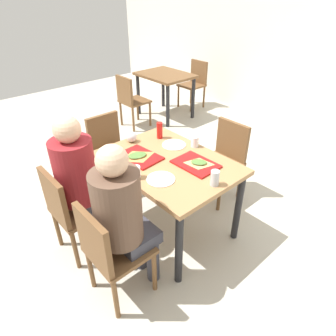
% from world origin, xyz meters
% --- Properties ---
extents(ground_plane, '(10.00, 10.00, 0.02)m').
position_xyz_m(ground_plane, '(0.00, 0.00, -0.01)').
color(ground_plane, '#B2AD9E').
extents(main_table, '(1.17, 0.84, 0.74)m').
position_xyz_m(main_table, '(0.00, 0.00, 0.64)').
color(main_table, '#9E7247').
rests_on(main_table, ground_plane).
extents(chair_near_left, '(0.40, 0.40, 0.83)m').
position_xyz_m(chair_near_left, '(-0.29, -0.80, 0.48)').
color(chair_near_left, brown).
rests_on(chair_near_left, ground_plane).
extents(chair_near_right, '(0.40, 0.40, 0.83)m').
position_xyz_m(chair_near_right, '(0.29, -0.80, 0.48)').
color(chair_near_right, brown).
rests_on(chair_near_right, ground_plane).
extents(chair_far_side, '(0.40, 0.40, 0.83)m').
position_xyz_m(chair_far_side, '(0.00, 0.80, 0.48)').
color(chair_far_side, brown).
rests_on(chair_far_side, ground_plane).
extents(chair_left_end, '(0.40, 0.40, 0.83)m').
position_xyz_m(chair_left_end, '(-0.97, 0.00, 0.48)').
color(chair_left_end, brown).
rests_on(chair_left_end, ground_plane).
extents(person_in_red, '(0.32, 0.42, 1.24)m').
position_xyz_m(person_in_red, '(-0.29, -0.66, 0.73)').
color(person_in_red, '#383842').
rests_on(person_in_red, ground_plane).
extents(person_in_brown_jacket, '(0.32, 0.42, 1.24)m').
position_xyz_m(person_in_brown_jacket, '(0.29, -0.66, 0.73)').
color(person_in_brown_jacket, '#383842').
rests_on(person_in_brown_jacket, ground_plane).
extents(tray_red_near, '(0.38, 0.29, 0.02)m').
position_xyz_m(tray_red_near, '(-0.20, -0.15, 0.75)').
color(tray_red_near, '#B21414').
rests_on(tray_red_near, main_table).
extents(tray_red_far, '(0.37, 0.27, 0.02)m').
position_xyz_m(tray_red_far, '(0.20, 0.13, 0.75)').
color(tray_red_far, '#B21414').
rests_on(tray_red_far, main_table).
extents(paper_plate_center, '(0.22, 0.22, 0.01)m').
position_xyz_m(paper_plate_center, '(-0.17, 0.23, 0.74)').
color(paper_plate_center, white).
rests_on(paper_plate_center, main_table).
extents(paper_plate_near_edge, '(0.22, 0.22, 0.01)m').
position_xyz_m(paper_plate_near_edge, '(0.17, -0.23, 0.74)').
color(paper_plate_near_edge, white).
rests_on(paper_plate_near_edge, main_table).
extents(pizza_slice_a, '(0.21, 0.26, 0.02)m').
position_xyz_m(pizza_slice_a, '(-0.21, -0.17, 0.76)').
color(pizza_slice_a, '#C68C47').
rests_on(pizza_slice_a, tray_red_near).
extents(pizza_slice_b, '(0.23, 0.23, 0.02)m').
position_xyz_m(pizza_slice_b, '(0.23, 0.14, 0.76)').
color(pizza_slice_b, '#DBAD60').
rests_on(pizza_slice_b, tray_red_far).
extents(plastic_cup_a, '(0.07, 0.07, 0.10)m').
position_xyz_m(plastic_cup_a, '(-0.03, 0.36, 0.79)').
color(plastic_cup_a, white).
rests_on(plastic_cup_a, main_table).
extents(plastic_cup_b, '(0.07, 0.07, 0.10)m').
position_xyz_m(plastic_cup_b, '(0.03, -0.36, 0.79)').
color(plastic_cup_b, white).
rests_on(plastic_cup_b, main_table).
extents(soda_can, '(0.07, 0.07, 0.12)m').
position_xyz_m(soda_can, '(0.50, 0.02, 0.80)').
color(soda_can, '#B7BCC6').
rests_on(soda_can, main_table).
extents(condiment_bottle, '(0.06, 0.06, 0.16)m').
position_xyz_m(condiment_bottle, '(-0.38, 0.23, 0.82)').
color(condiment_bottle, red).
rests_on(condiment_bottle, main_table).
extents(foil_bundle, '(0.10, 0.10, 0.10)m').
position_xyz_m(foil_bundle, '(-0.50, -0.02, 0.79)').
color(foil_bundle, silver).
rests_on(foil_bundle, main_table).
extents(background_table, '(0.90, 0.70, 0.74)m').
position_xyz_m(background_table, '(-2.15, 1.86, 0.61)').
color(background_table, brown).
rests_on(background_table, ground_plane).
extents(background_chair_near, '(0.40, 0.40, 0.83)m').
position_xyz_m(background_chair_near, '(-2.15, 1.12, 0.48)').
color(background_chair_near, brown).
rests_on(background_chair_near, ground_plane).
extents(background_chair_far, '(0.40, 0.40, 0.83)m').
position_xyz_m(background_chair_far, '(-2.15, 2.59, 0.48)').
color(background_chair_far, brown).
rests_on(background_chair_far, ground_plane).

